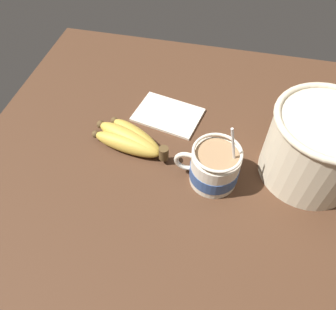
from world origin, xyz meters
TOP-DOWN VIEW (x-y plane):
  - table at (0.00, 0.00)cm, footprint 94.31×94.31cm
  - coffee_mug at (-4.42, -0.87)cm, footprint 12.80×9.56cm
  - banana_bunch at (14.02, -5.78)cm, footprint 17.69×10.77cm
  - woven_basket at (-22.56, -6.97)cm, footprint 19.55×19.55cm
  - napkin at (8.23, -16.55)cm, footprint 16.76×13.29cm

SIDE VIEW (x-z plane):
  - table at x=0.00cm, z-range 0.00..3.31cm
  - napkin at x=8.23cm, z-range 3.31..3.91cm
  - banana_bunch at x=14.02cm, z-range 3.06..7.41cm
  - coffee_mug at x=-4.42cm, z-range -0.37..14.86cm
  - woven_basket at x=-22.56cm, z-range 3.64..19.05cm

